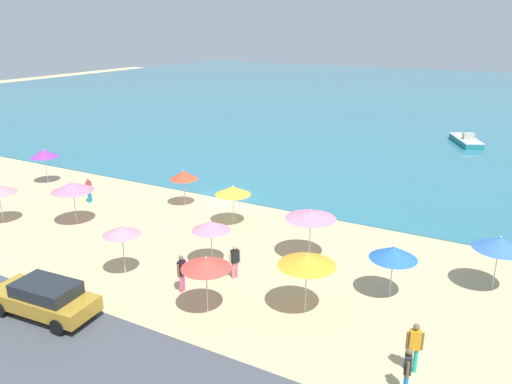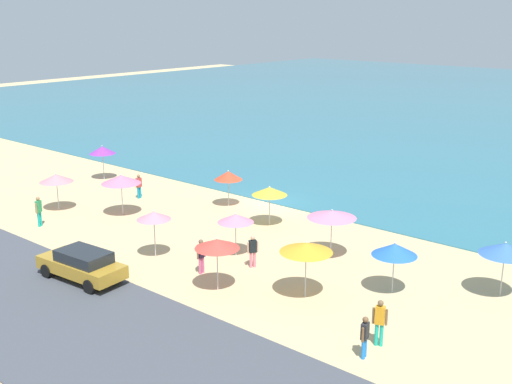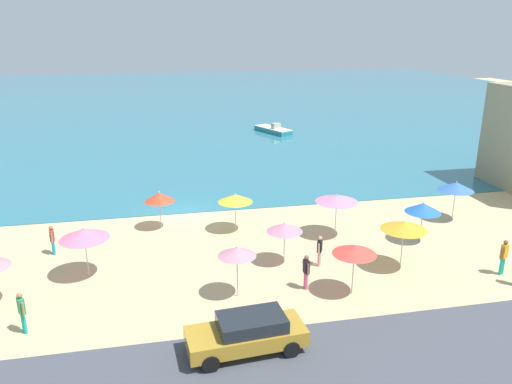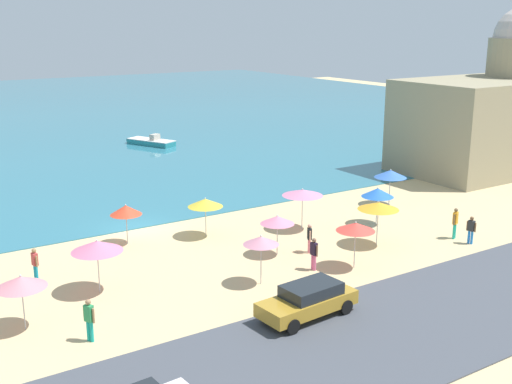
% 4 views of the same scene
% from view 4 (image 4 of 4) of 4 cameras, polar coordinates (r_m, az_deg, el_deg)
% --- Properties ---
extents(ground_plane, '(160.00, 160.00, 0.00)m').
position_cam_4_polar(ground_plane, '(39.59, -10.56, -3.27)').
color(ground_plane, '#CFB380').
extents(coastal_road, '(80.00, 8.00, 0.06)m').
position_cam_4_polar(coastal_road, '(25.15, 6.01, -14.08)').
color(coastal_road, '#43474F').
rests_on(coastal_road, ground_plane).
extents(beach_umbrella_0, '(2.05, 2.05, 2.38)m').
position_cam_4_polar(beach_umbrella_0, '(27.65, -20.17, -7.51)').
color(beach_umbrella_0, '#B2B2B7').
rests_on(beach_umbrella_0, ground_plane).
extents(beach_umbrella_1, '(2.37, 2.37, 2.57)m').
position_cam_4_polar(beach_umbrella_1, '(30.29, -13.96, -4.69)').
color(beach_umbrella_1, '#B2B2B7').
rests_on(beach_umbrella_1, ground_plane).
extents(beach_umbrella_2, '(2.29, 2.29, 2.57)m').
position_cam_4_polar(beach_umbrella_2, '(36.20, 10.82, -1.22)').
color(beach_umbrella_2, '#B2B2B7').
rests_on(beach_umbrella_2, ground_plane).
extents(beach_umbrella_3, '(1.71, 1.71, 2.48)m').
position_cam_4_polar(beach_umbrella_3, '(30.29, 0.45, -4.33)').
color(beach_umbrella_3, '#B2B2B7').
rests_on(beach_umbrella_3, ground_plane).
extents(beach_umbrella_5, '(2.04, 2.04, 2.36)m').
position_cam_4_polar(beach_umbrella_5, '(37.18, -4.53, -0.96)').
color(beach_umbrella_5, '#B2B2B7').
rests_on(beach_umbrella_5, ground_plane).
extents(beach_umbrella_6, '(2.46, 2.46, 2.54)m').
position_cam_4_polar(beach_umbrella_6, '(38.45, 4.16, -0.05)').
color(beach_umbrella_6, '#B2B2B7').
rests_on(beach_umbrella_6, ground_plane).
extents(beach_umbrella_7, '(1.78, 1.78, 2.35)m').
position_cam_4_polar(beach_umbrella_7, '(36.52, -11.50, -1.58)').
color(beach_umbrella_7, '#B2B2B7').
rests_on(beach_umbrella_7, ground_plane).
extents(beach_umbrella_8, '(1.98, 1.98, 2.48)m').
position_cam_4_polar(beach_umbrella_8, '(32.66, 8.84, -3.08)').
color(beach_umbrella_8, '#B2B2B7').
rests_on(beach_umbrella_8, ground_plane).
extents(beach_umbrella_9, '(1.84, 1.84, 2.26)m').
position_cam_4_polar(beach_umbrella_9, '(34.13, 1.91, -2.50)').
color(beach_umbrella_9, '#B2B2B7').
rests_on(beach_umbrella_9, ground_plane).
extents(beach_umbrella_10, '(2.19, 2.19, 2.52)m').
position_cam_4_polar(beach_umbrella_10, '(44.44, 11.87, 1.60)').
color(beach_umbrella_10, '#B2B2B7').
rests_on(beach_umbrella_10, ground_plane).
extents(beach_umbrella_11, '(1.98, 1.98, 2.37)m').
position_cam_4_polar(beach_umbrella_11, '(40.02, 10.76, -0.05)').
color(beach_umbrella_11, '#B2B2B7').
rests_on(beach_umbrella_11, ground_plane).
extents(bather_0, '(0.37, 0.51, 1.62)m').
position_cam_4_polar(bather_0, '(34.93, 4.77, -3.98)').
color(bather_0, pink).
rests_on(bather_0, ground_plane).
extents(bather_1, '(0.24, 0.57, 1.69)m').
position_cam_4_polar(bather_1, '(32.54, 5.16, -5.35)').
color(bather_1, '#DA608D').
rests_on(bather_1, ground_plane).
extents(bather_2, '(0.53, 0.34, 1.83)m').
position_cam_4_polar(bather_2, '(38.73, 17.28, -2.52)').
color(bather_2, '#1CAD92').
rests_on(bather_2, ground_plane).
extents(bather_3, '(0.36, 0.52, 1.78)m').
position_cam_4_polar(bather_3, '(26.30, -14.61, -10.77)').
color(bather_3, '#19A69A').
rests_on(bather_3, ground_plane).
extents(bather_4, '(0.26, 0.57, 1.63)m').
position_cam_4_polar(bather_4, '(32.97, -19.05, -5.94)').
color(bather_4, teal).
rests_on(bather_4, ground_plane).
extents(bather_5, '(0.29, 0.56, 1.61)m').
position_cam_4_polar(bather_5, '(38.15, 18.58, -3.10)').
color(bather_5, blue).
rests_on(bather_5, ground_plane).
extents(parked_car_1, '(4.53, 2.12, 1.43)m').
position_cam_4_polar(parked_car_1, '(27.54, 4.67, -9.51)').
color(parked_car_1, '#AE8227').
rests_on(parked_car_1, coastal_road).
extents(skiff_nearshore, '(3.71, 5.57, 1.16)m').
position_cam_4_polar(skiff_nearshore, '(66.11, -9.31, 4.43)').
color(skiff_nearshore, teal).
rests_on(skiff_nearshore, sea).
extents(harbor_fortress, '(14.63, 8.90, 13.55)m').
position_cam_4_polar(harbor_fortress, '(58.32, 20.72, 6.83)').
color(harbor_fortress, gray).
rests_on(harbor_fortress, ground_plane).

